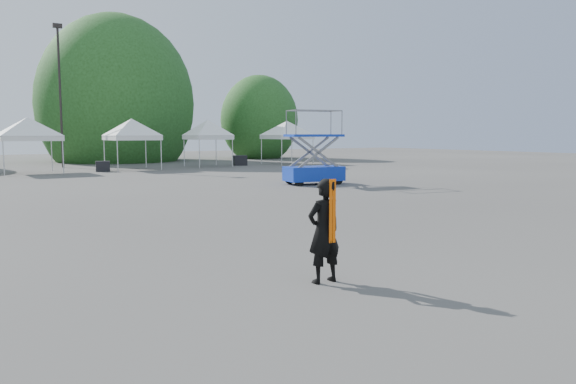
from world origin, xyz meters
TOP-DOWN VIEW (x-y plane):
  - ground at (0.00, 0.00)m, footprint 120.00×120.00m
  - light_pole_east at (3.00, 32.00)m, footprint 0.60×0.25m
  - tree_mid_e at (9.00, 39.00)m, footprint 5.12×5.12m
  - tree_far_e at (22.00, 37.00)m, footprint 3.84×3.84m
  - tent_e at (0.07, 27.22)m, footprint 4.75×4.75m
  - tent_f at (6.29, 27.09)m, footprint 4.30×4.30m
  - tent_g at (11.93, 27.45)m, footprint 3.92×3.92m
  - tent_h at (18.55, 27.14)m, footprint 4.37×4.37m
  - man at (-0.45, -2.16)m, footprint 0.61×0.41m
  - scissor_lift at (9.81, 11.91)m, footprint 2.87×1.82m
  - crate_mid at (4.11, 26.26)m, footprint 0.97×0.83m
  - crate_east at (14.47, 27.32)m, footprint 1.14×1.00m

SIDE VIEW (x-z plane):
  - ground at x=0.00m, z-range 0.00..0.00m
  - crate_mid at x=4.11m, z-range 0.00..0.65m
  - crate_east at x=14.47m, z-range 0.00..0.74m
  - man at x=-0.45m, z-range 0.00..1.68m
  - scissor_lift at x=9.81m, z-range 0.01..3.45m
  - tent_g at x=11.93m, z-range 1.12..5.00m
  - tent_f at x=6.29m, z-range 1.12..5.00m
  - tent_h at x=18.55m, z-range 1.12..5.00m
  - tent_e at x=0.07m, z-range 1.12..5.00m
  - tree_far_e at x=22.00m, z-range 0.70..6.55m
  - tree_mid_e at x=9.00m, z-range 0.94..8.74m
  - light_pole_east at x=3.00m, z-range 0.62..10.42m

